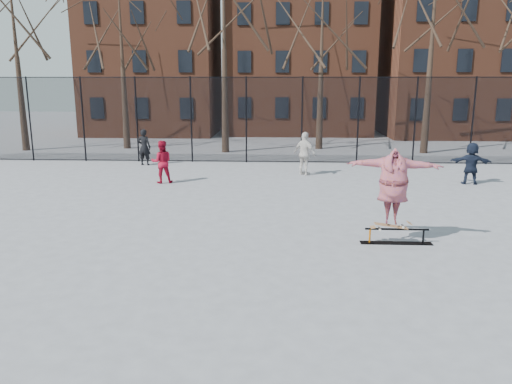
# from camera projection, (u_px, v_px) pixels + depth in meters

# --- Properties ---
(ground) EXTENTS (100.00, 100.00, 0.00)m
(ground) POSITION_uv_depth(u_px,v_px,m) (268.00, 258.00, 11.04)
(ground) COLOR slate
(skate_rail) EXTENTS (1.72, 0.26, 0.38)m
(skate_rail) POSITION_uv_depth(u_px,v_px,m) (396.00, 237.00, 11.99)
(skate_rail) COLOR black
(skate_rail) RESTS_ON ground
(skateboard) EXTENTS (0.85, 0.20, 0.10)m
(skateboard) POSITION_uv_depth(u_px,v_px,m) (391.00, 226.00, 11.93)
(skateboard) COLOR #8E5F38
(skateboard) RESTS_ON skate_rail
(skater) EXTENTS (2.28, 0.91, 1.80)m
(skater) POSITION_uv_depth(u_px,v_px,m) (393.00, 187.00, 11.72)
(skater) COLOR #5C3A91
(skater) RESTS_ON skateboard
(bystander_black) EXTENTS (0.65, 0.47, 1.65)m
(bystander_black) POSITION_uv_depth(u_px,v_px,m) (144.00, 147.00, 22.85)
(bystander_black) COLOR black
(bystander_black) RESTS_ON ground
(bystander_red) EXTENTS (0.91, 0.78, 1.62)m
(bystander_red) POSITION_uv_depth(u_px,v_px,m) (162.00, 162.00, 18.88)
(bystander_red) COLOR #A40E26
(bystander_red) RESTS_ON ground
(bystander_white) EXTENTS (1.08, 1.00, 1.78)m
(bystander_white) POSITION_uv_depth(u_px,v_px,m) (305.00, 154.00, 20.43)
(bystander_white) COLOR silver
(bystander_white) RESTS_ON ground
(bystander_navy) EXTENTS (1.53, 0.74, 1.58)m
(bystander_navy) POSITION_uv_depth(u_px,v_px,m) (471.00, 163.00, 18.67)
(bystander_navy) COLOR #181F30
(bystander_navy) RESTS_ON ground
(fence) EXTENTS (34.03, 0.07, 4.00)m
(fence) POSITION_uv_depth(u_px,v_px,m) (276.00, 119.00, 23.25)
(fence) COLOR black
(fence) RESTS_ON ground
(tree_row) EXTENTS (33.66, 7.46, 10.67)m
(tree_row) POSITION_uv_depth(u_px,v_px,m) (273.00, 11.00, 26.14)
(tree_row) COLOR black
(tree_row) RESTS_ON ground
(rowhouses) EXTENTS (29.00, 7.00, 13.00)m
(rowhouses) POSITION_uv_depth(u_px,v_px,m) (289.00, 47.00, 34.99)
(rowhouses) COLOR brown
(rowhouses) RESTS_ON ground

